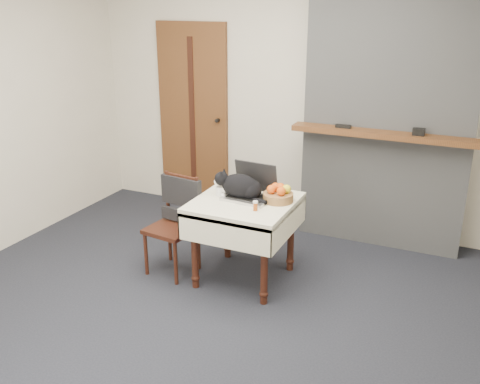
# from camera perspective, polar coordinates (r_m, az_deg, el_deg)

# --- Properties ---
(ground) EXTENTS (4.50, 4.50, 0.00)m
(ground) POSITION_cam_1_polar(r_m,az_deg,el_deg) (4.13, -3.45, -12.64)
(ground) COLOR black
(ground) RESTS_ON ground
(room_shell) EXTENTS (4.52, 4.01, 2.61)m
(room_shell) POSITION_cam_1_polar(r_m,az_deg,el_deg) (3.92, -0.74, 13.23)
(room_shell) COLOR beige
(room_shell) RESTS_ON ground
(door) EXTENTS (0.82, 0.10, 2.00)m
(door) POSITION_cam_1_polar(r_m,az_deg,el_deg) (5.92, -5.00, 7.98)
(door) COLOR brown
(door) RESTS_ON ground
(chimney) EXTENTS (1.62, 0.48, 2.60)m
(chimney) POSITION_cam_1_polar(r_m,az_deg,el_deg) (5.05, 15.64, 8.68)
(chimney) COLOR gray
(chimney) RESTS_ON ground
(side_table) EXTENTS (0.78, 0.78, 0.70)m
(side_table) POSITION_cam_1_polar(r_m,az_deg,el_deg) (4.32, 0.47, -2.30)
(side_table) COLOR black
(side_table) RESTS_ON ground
(laptop) EXTENTS (0.39, 0.34, 0.28)m
(laptop) POSITION_cam_1_polar(r_m,az_deg,el_deg) (4.33, 1.18, 0.32)
(laptop) COLOR #B7B7BC
(laptop) RESTS_ON side_table
(cat) EXTENTS (0.48, 0.22, 0.23)m
(cat) POSITION_cam_1_polar(r_m,az_deg,el_deg) (4.29, 0.11, 0.58)
(cat) COLOR black
(cat) RESTS_ON side_table
(cream_jar) EXTENTS (0.07, 0.07, 0.08)m
(cream_jar) POSITION_cam_1_polar(r_m,az_deg,el_deg) (4.37, -2.18, 0.11)
(cream_jar) COLOR white
(cream_jar) RESTS_ON side_table
(pill_bottle) EXTENTS (0.04, 0.04, 0.08)m
(pill_bottle) POSITION_cam_1_polar(r_m,az_deg,el_deg) (4.06, 1.65, -1.47)
(pill_bottle) COLOR #9A4213
(pill_bottle) RESTS_ON side_table
(fruit_basket) EXTENTS (0.24, 0.24, 0.14)m
(fruit_basket) POSITION_cam_1_polar(r_m,az_deg,el_deg) (4.25, 4.11, -0.27)
(fruit_basket) COLOR olive
(fruit_basket) RESTS_ON side_table
(desk_clutter) EXTENTS (0.14, 0.03, 0.01)m
(desk_clutter) POSITION_cam_1_polar(r_m,az_deg,el_deg) (4.26, 3.61, -0.99)
(desk_clutter) COLOR black
(desk_clutter) RESTS_ON side_table
(chair) EXTENTS (0.42, 0.41, 0.84)m
(chair) POSITION_cam_1_polar(r_m,az_deg,el_deg) (4.54, -6.72, -1.99)
(chair) COLOR black
(chair) RESTS_ON ground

